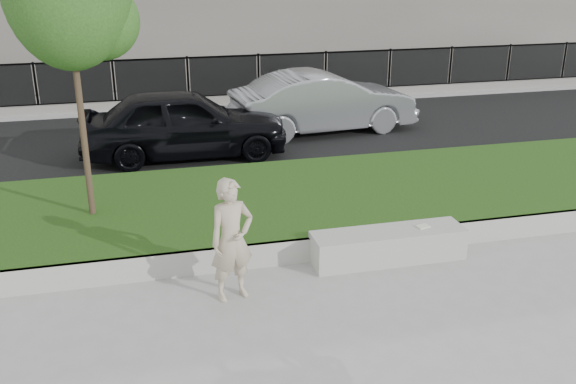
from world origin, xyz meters
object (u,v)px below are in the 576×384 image
object	(u,v)px
man	(232,240)
book	(423,226)
stone_bench	(388,245)
car_dark	(184,123)
car_silver	(323,102)

from	to	relation	value
man	book	bearing A→B (deg)	-6.18
man	stone_bench	bearing A→B (deg)	-4.13
man	car_dark	bearing A→B (deg)	73.85
book	car_silver	world-z (taller)	car_silver
man	car_dark	xyz separation A→B (m)	(-0.01, 6.70, -0.03)
stone_bench	book	bearing A→B (deg)	0.77
car_dark	car_silver	xyz separation A→B (m)	(3.80, 1.35, -0.01)
car_dark	stone_bench	bearing A→B (deg)	-156.53
book	stone_bench	bearing A→B (deg)	167.59
car_silver	book	bearing A→B (deg)	168.80
stone_bench	man	world-z (taller)	man
stone_bench	car_silver	distance (m)	7.62
car_silver	man	bearing A→B (deg)	148.48
man	car_silver	size ratio (longest dim) A/B	0.36
book	car_silver	size ratio (longest dim) A/B	0.04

